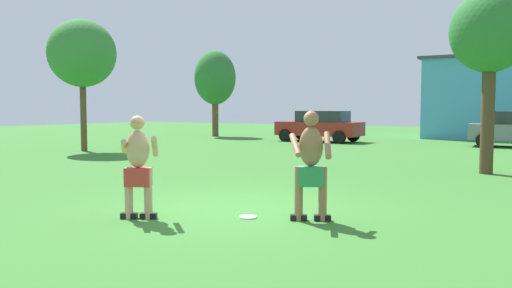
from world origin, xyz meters
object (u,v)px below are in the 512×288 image
player_in_green (311,163)px  frisbee (248,217)px  tree_left_field (215,78)px  tree_behind_players (82,54)px  player_with_cap (138,162)px  car_red_near_post (320,126)px  tree_near_building (490,34)px

player_in_green → frisbee: (-0.94, -0.33, -0.89)m
tree_left_field → frisbee: bearing=-53.0°
player_in_green → tree_behind_players: bearing=152.6°
player_with_cap → tree_left_field: size_ratio=0.32×
car_red_near_post → tree_behind_players: 12.10m
frisbee → tree_behind_players: size_ratio=0.05×
player_in_green → car_red_near_post: 18.59m
player_with_cap → tree_behind_players: tree_behind_players is taller
player_with_cap → tree_near_building: bearing=65.8°
player_with_cap → player_in_green: size_ratio=0.96×
tree_left_field → tree_behind_players: (1.61, -11.30, 0.37)m
tree_behind_players → tree_near_building: 14.87m
player_with_cap → car_red_near_post: (-5.05, 18.30, -0.07)m
player_in_green → tree_near_building: bearing=78.2°
frisbee → tree_left_field: tree_left_field is taller
tree_left_field → tree_near_building: bearing=-32.9°
player_with_cap → tree_left_field: 23.28m
player_with_cap → player_in_green: bearing=27.9°
tree_behind_players → tree_left_field: bearing=98.1°
frisbee → car_red_near_post: bearing=110.5°
car_red_near_post → tree_left_field: tree_left_field is taller
player_in_green → frisbee: bearing=-160.8°
player_with_cap → player_in_green: (2.39, 1.26, 0.01)m
car_red_near_post → player_with_cap: bearing=-74.6°
player_in_green → tree_left_field: (-14.89, 18.19, 2.61)m
player_in_green → car_red_near_post: player_in_green is taller
player_in_green → frisbee: player_in_green is taller
tree_behind_players → player_with_cap: bearing=-36.8°
tree_left_field → tree_near_building: size_ratio=1.08×
player_with_cap → frisbee: (1.45, 0.94, -0.88)m
car_red_near_post → tree_left_field: 8.01m
tree_left_field → tree_behind_players: bearing=-81.9°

